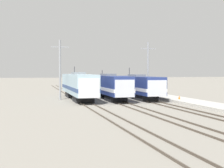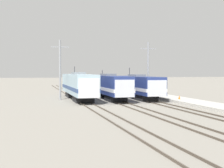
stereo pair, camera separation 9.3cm
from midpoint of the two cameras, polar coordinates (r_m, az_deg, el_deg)
name	(u,v)px [view 1 (the left image)]	position (r m, az deg, el deg)	size (l,w,h in m)	color
ground_plane	(122,104)	(43.18, 1.81, -3.60)	(400.00, 400.00, 0.00)	gray
rail_pair_far_left	(88,104)	(42.05, -4.54, -3.66)	(1.51, 120.00, 0.15)	#4C4238
rail_pair_center	(122,103)	(43.17, 1.81, -3.50)	(1.51, 120.00, 0.15)	#4C4238
rail_pair_far_right	(155,102)	(44.80, 7.78, -3.31)	(1.51, 120.00, 0.15)	#4C4238
locomotive_far_left	(79,85)	(49.59, -6.17, -0.27)	(3.12, 19.06, 5.30)	#232326
locomotive_center	(109,86)	(50.32, -0.66, -0.35)	(3.03, 18.74, 4.70)	black
locomotive_far_right	(137,86)	(51.53, 4.63, -0.36)	(3.13, 17.50, 5.14)	black
catenary_tower_left	(60,68)	(49.91, -9.55, 2.86)	(2.79, 0.33, 9.45)	gray
catenary_tower_right	(148,68)	(53.38, 6.56, 2.83)	(2.79, 0.33, 9.45)	gray
platform	(183,101)	(46.70, 12.88, -2.97)	(4.00, 120.00, 0.39)	#B7B5AD
traffic_cone	(179,97)	(46.69, 12.14, -2.36)	(0.29, 0.29, 0.59)	orange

